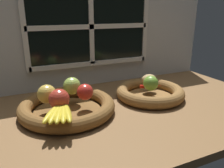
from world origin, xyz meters
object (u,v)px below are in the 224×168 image
Objects in this scene: apple_red_right at (85,92)px; potato_large at (151,81)px; fruit_bowl_left at (67,107)px; apple_red_front at (59,99)px; banana_bunch_front at (60,112)px; fruit_bowl_right at (150,92)px; potato_back at (149,79)px; lime_near at (151,83)px; apple_golden_left at (47,94)px; chili_pepper at (151,86)px; apple_green_back at (72,86)px.

potato_large is (32.18, 2.48, -0.69)cm from apple_red_right.
apple_red_front is (-4.18, -6.81, 6.55)cm from fruit_bowl_left.
banana_bunch_front is (-11.83, -9.80, -1.85)cm from apple_red_right.
potato_back reaches higher than fruit_bowl_right.
lime_near is (29.42, -1.65, 0.07)cm from apple_red_right.
apple_golden_left is 0.41× the size of banana_bunch_front.
apple_red_front is 7.90cm from apple_golden_left.
chili_pepper is at bearing -2.12° from fruit_bowl_left.
apple_golden_left is at bearing 179.45° from potato_large.
fruit_bowl_right is 5.40cm from potato_large.
apple_red_right is at bearing 21.65° from apple_red_front.
banana_bunch_front is (-44.01, -12.28, 4.23)cm from fruit_bowl_right.
apple_red_right is (-32.18, -2.48, 6.08)cm from fruit_bowl_right.
banana_bunch_front is at bearing -147.77° from chili_pepper.
potato_large is (-0.00, 0.00, 5.40)cm from fruit_bowl_right.
apple_green_back is 1.10× the size of lime_near.
apple_golden_left is 13.10cm from banana_bunch_front.
apple_red_front is at bearing 80.39° from banana_bunch_front.
potato_large is at bearing 4.40° from apple_red_right.
banana_bunch_front is 49.16cm from potato_back.
banana_bunch_front is at bearing -168.82° from lime_near.
apple_green_back is 0.71× the size of chili_pepper.
lime_near is (-2.75, -4.13, 6.15)cm from fruit_bowl_right.
potato_large is 2.31cm from chili_pepper.
lime_near is (-2.75, -4.13, 0.75)cm from potato_large.
lime_near is 0.64× the size of chili_pepper.
fruit_bowl_right is 46.66cm from apple_golden_left.
lime_near is (32.47, -9.73, -0.33)cm from apple_green_back.
apple_green_back reaches higher than apple_red_right.
apple_red_right is at bearing -11.74° from apple_golden_left.
fruit_bowl_right is 36.25cm from apple_green_back.
lime_near is (43.46, -4.57, -0.28)cm from apple_golden_left.
apple_red_front is 1.12× the size of lime_near.
potato_large is at bearing -9.04° from apple_green_back.
apple_green_back is at bearing 63.84° from banana_bunch_front.
banana_bunch_front is at bearing -140.35° from apple_red_right.
apple_green_back reaches higher than fruit_bowl_left.
lime_near is (40.33, 2.68, -0.38)cm from apple_red_front.
apple_red_right is 14.34cm from apple_golden_left.
lime_near is at bearing -6.00° from apple_golden_left.
apple_red_front is at bearing -154.59° from chili_pepper.
apple_red_front reaches higher than banana_bunch_front.
apple_golden_left is (-3.14, 7.25, -0.10)cm from apple_red_front.
apple_red_right is 31.73cm from chili_pepper.
apple_golden_left is at bearing 113.40° from apple_red_front.
apple_red_front is (-7.86, -12.41, 0.06)cm from apple_green_back.
banana_bunch_front is 2.38× the size of potato_back.
chili_pepper is at bearing -2.33° from apple_golden_left.
potato_back is 5.16cm from potato_large.
fruit_bowl_right is 4.34× the size of apple_green_back.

